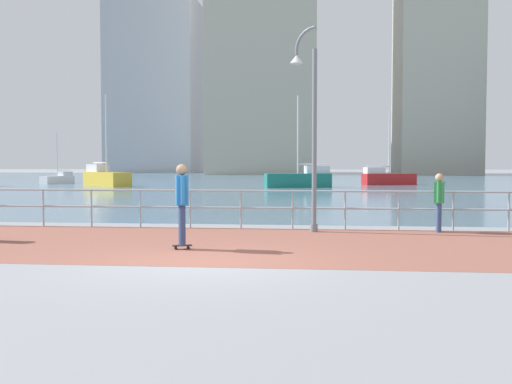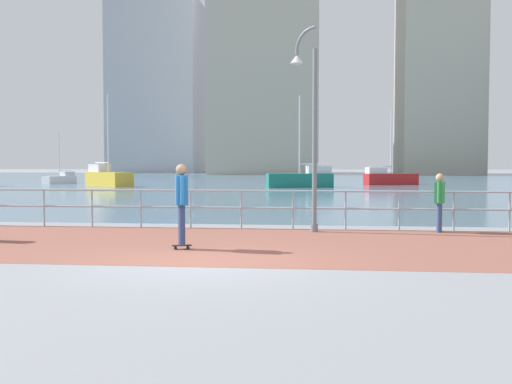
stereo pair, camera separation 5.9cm
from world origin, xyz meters
The scene contains 14 objects.
ground centered at (0.00, 40.00, 0.00)m, with size 220.00×220.00×0.00m, color gray.
brick_paving centered at (0.00, 2.46, 0.00)m, with size 28.00×6.02×0.01m, color #935647.
harbor_water centered at (0.00, 50.48, 0.00)m, with size 180.00×88.00×0.00m, color slate.
waterfront_railing centered at (0.00, 5.48, 0.73)m, with size 25.25×0.06×1.05m.
lamppost centered at (1.84, 4.96, 2.91)m, with size 0.75×0.55×5.27m.
skateboarder centered at (-0.70, 1.48, 1.06)m, with size 0.41×0.55×1.75m.
bystander centered at (5.16, 5.13, 0.88)m, with size 0.32×0.56×1.51m.
sailboat_ivory centered at (-20.06, 38.29, 0.41)m, with size 2.03×3.20×4.31m.
sailboat_white centered at (7.69, 38.39, 0.57)m, with size 4.45×2.54×5.97m.
sailboat_navy centered at (0.82, 32.58, 0.63)m, with size 4.93×2.55×6.63m.
sailboat_teal centered at (-14.19, 33.75, 0.67)m, with size 4.72×4.53×7.03m.
tower_concrete centered at (20.59, 86.23, 23.52)m, with size 12.03×13.38×48.71m.
tower_slate centered at (-28.28, 98.18, 16.10)m, with size 16.17×11.98×33.86m.
tower_steel centered at (-6.56, 85.25, 23.45)m, with size 16.84×16.03×48.58m.
Camera 2 is at (2.11, -10.37, 1.78)m, focal length 41.51 mm.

